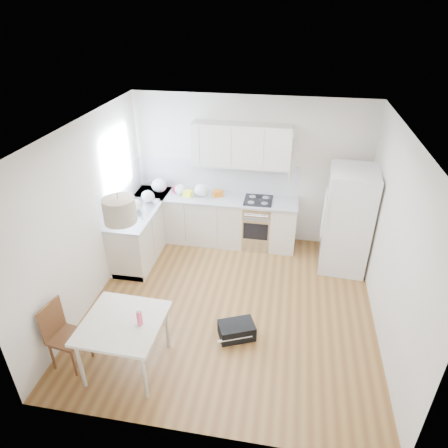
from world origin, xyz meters
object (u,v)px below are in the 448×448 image
(dining_table, at_px, (123,327))
(gym_bag, at_px, (237,330))
(dining_chair, at_px, (68,336))
(refrigerator, at_px, (348,220))

(dining_table, distance_m, gym_bag, 1.57)
(dining_chair, height_order, gym_bag, dining_chair)
(refrigerator, bearing_deg, gym_bag, -123.39)
(refrigerator, height_order, dining_table, refrigerator)
(refrigerator, xyz_separation_m, dining_table, (-2.83, -2.77, -0.22))
(refrigerator, relative_size, gym_bag, 3.69)
(dining_table, xyz_separation_m, gym_bag, (1.27, 0.73, -0.55))
(refrigerator, xyz_separation_m, dining_chair, (-3.55, -2.85, -0.43))
(refrigerator, relative_size, dining_chair, 1.95)
(dining_chair, bearing_deg, gym_bag, 31.58)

